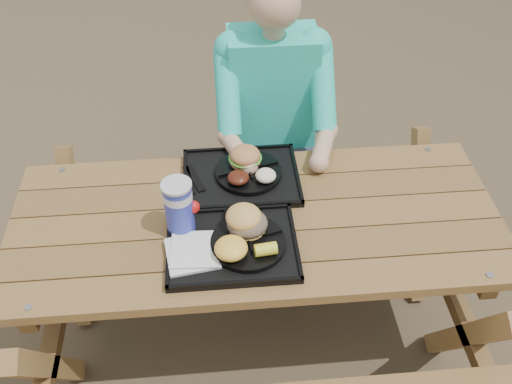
{
  "coord_description": "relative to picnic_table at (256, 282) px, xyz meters",
  "views": [
    {
      "loc": [
        -0.13,
        -1.46,
        2.24
      ],
      "look_at": [
        0.0,
        0.0,
        0.88
      ],
      "focal_mm": 40.0,
      "sensor_mm": 36.0,
      "label": 1
    }
  ],
  "objects": [
    {
      "name": "condiment_bbq",
      "position": [
        -0.09,
        -0.01,
        0.41
      ],
      "size": [
        0.05,
        0.05,
        0.03
      ],
      "primitive_type": "cylinder",
      "color": "black",
      "rests_on": "tray_near"
    },
    {
      "name": "corn_cob",
      "position": [
        0.01,
        -0.21,
        0.44
      ],
      "size": [
        0.08,
        0.08,
        0.04
      ],
      "primitive_type": null,
      "rotation": [
        0.0,
        0.0,
        0.12
      ],
      "color": "yellow",
      "rests_on": "plate_near"
    },
    {
      "name": "condiment_mustard",
      "position": [
        -0.02,
        -0.02,
        0.41
      ],
      "size": [
        0.05,
        0.05,
        0.03
      ],
      "primitive_type": "cylinder",
      "color": "yellow",
      "rests_on": "tray_near"
    },
    {
      "name": "burger",
      "position": [
        -0.02,
        0.27,
        0.47
      ],
      "size": [
        0.12,
        0.12,
        0.11
      ],
      "primitive_type": null,
      "color": "#C27844",
      "rests_on": "plate_far"
    },
    {
      "name": "tray_near",
      "position": [
        -0.09,
        -0.14,
        0.39
      ],
      "size": [
        0.45,
        0.35,
        0.02
      ],
      "primitive_type": "cube",
      "color": "black",
      "rests_on": "picnic_table"
    },
    {
      "name": "ground",
      "position": [
        0.0,
        0.0,
        -0.38
      ],
      "size": [
        60.0,
        60.0,
        0.0
      ],
      "primitive_type": "plane",
      "color": "#999999",
      "rests_on": "ground"
    },
    {
      "name": "soda_cup",
      "position": [
        -0.27,
        -0.05,
        0.5
      ],
      "size": [
        0.1,
        0.1,
        0.2
      ],
      "primitive_type": "cylinder",
      "color": "#1622A7",
      "rests_on": "tray_near"
    },
    {
      "name": "picnic_table",
      "position": [
        0.0,
        0.0,
        0.0
      ],
      "size": [
        1.8,
        1.49,
        0.75
      ],
      "primitive_type": null,
      "color": "#999999",
      "rests_on": "ground"
    },
    {
      "name": "potato_salad",
      "position": [
        0.05,
        0.16,
        0.44
      ],
      "size": [
        0.08,
        0.08,
        0.04
      ],
      "primitive_type": "ellipsoid",
      "color": "white",
      "rests_on": "plate_far"
    },
    {
      "name": "plate_far",
      "position": [
        -0.01,
        0.22,
        0.41
      ],
      "size": [
        0.26,
        0.26,
        0.02
      ],
      "primitive_type": "cylinder",
      "color": "black",
      "rests_on": "tray_far"
    },
    {
      "name": "baked_beans",
      "position": [
        -0.05,
        0.16,
        0.43
      ],
      "size": [
        0.08,
        0.08,
        0.04
      ],
      "primitive_type": "ellipsoid",
      "color": "#4A1B0E",
      "rests_on": "plate_far"
    },
    {
      "name": "plate_near",
      "position": [
        -0.04,
        -0.15,
        0.41
      ],
      "size": [
        0.26,
        0.26,
        0.02
      ],
      "primitive_type": "cylinder",
      "color": "black",
      "rests_on": "tray_near"
    },
    {
      "name": "tray_far",
      "position": [
        -0.04,
        0.21,
        0.39
      ],
      "size": [
        0.45,
        0.35,
        0.02
      ],
      "primitive_type": "cube",
      "color": "black",
      "rests_on": "picnic_table"
    },
    {
      "name": "napkin_stack",
      "position": [
        -0.23,
        -0.17,
        0.4
      ],
      "size": [
        0.19,
        0.19,
        0.02
      ],
      "primitive_type": "cube",
      "rotation": [
        0.0,
        0.0,
        0.15
      ],
      "color": "silver",
      "rests_on": "tray_near"
    },
    {
      "name": "diner",
      "position": [
        0.13,
        0.66,
        0.27
      ],
      "size": [
        0.48,
        0.84,
        1.28
      ],
      "primitive_type": null,
      "color": "teal",
      "rests_on": "ground"
    },
    {
      "name": "cutlery_far",
      "position": [
        -0.22,
        0.21,
        0.4
      ],
      "size": [
        0.08,
        0.17,
        0.01
      ],
      "primitive_type": "cube",
      "rotation": [
        0.0,
        0.0,
        0.35
      ],
      "color": "black",
      "rests_on": "tray_far"
    },
    {
      "name": "mac_cheese",
      "position": [
        -0.1,
        -0.2,
        0.44
      ],
      "size": [
        0.11,
        0.11,
        0.06
      ],
      "primitive_type": "ellipsoid",
      "color": "yellow",
      "rests_on": "plate_near"
    },
    {
      "name": "sandwich",
      "position": [
        -0.04,
        -0.09,
        0.48
      ],
      "size": [
        0.13,
        0.13,
        0.14
      ],
      "primitive_type": null,
      "color": "gold",
      "rests_on": "plate_near"
    }
  ]
}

